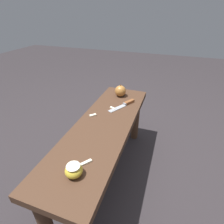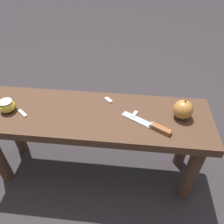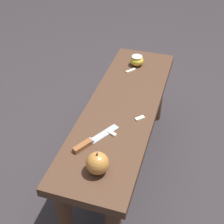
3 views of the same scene
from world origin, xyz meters
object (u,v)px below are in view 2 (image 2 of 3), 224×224
(wooden_bench, at_px, (92,127))
(knife, at_px, (153,126))
(apple_cut, at_px, (7,106))
(apple_whole, at_px, (183,110))

(wooden_bench, relative_size, knife, 5.11)
(wooden_bench, bearing_deg, apple_cut, 3.40)
(wooden_bench, bearing_deg, knife, 167.62)
(apple_whole, bearing_deg, apple_cut, 2.95)
(wooden_bench, relative_size, apple_whole, 11.31)
(apple_whole, height_order, apple_cut, apple_whole)
(apple_cut, bearing_deg, apple_whole, -177.05)
(apple_cut, bearing_deg, wooden_bench, -176.60)
(knife, relative_size, apple_cut, 2.90)
(knife, bearing_deg, apple_cut, 26.68)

